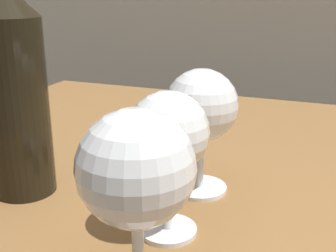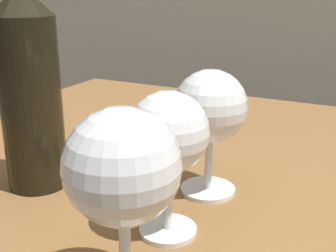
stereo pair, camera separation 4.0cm
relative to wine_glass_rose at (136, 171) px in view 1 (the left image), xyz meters
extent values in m
cube|color=brown|center=(0.09, 0.27, -0.13)|extent=(1.21, 0.79, 0.03)
cylinder|color=brown|center=(-0.45, 0.60, -0.51)|extent=(0.06, 0.06, 0.73)
cylinder|color=white|center=(0.00, 0.00, -0.07)|extent=(0.01, 0.01, 0.08)
sphere|color=white|center=(0.00, 0.00, 0.00)|extent=(0.09, 0.09, 0.09)
ellipsoid|color=pink|center=(0.00, 0.00, 0.00)|extent=(0.08, 0.08, 0.04)
cylinder|color=white|center=(-0.01, 0.10, -0.11)|extent=(0.06, 0.06, 0.00)
cylinder|color=white|center=(-0.01, 0.10, -0.07)|extent=(0.01, 0.01, 0.08)
sphere|color=white|center=(-0.01, 0.10, 0.00)|extent=(0.08, 0.08, 0.08)
ellipsoid|color=#EACC66|center=(-0.01, 0.10, -0.01)|extent=(0.07, 0.07, 0.03)
cylinder|color=white|center=(-0.01, 0.20, -0.11)|extent=(0.07, 0.07, 0.00)
cylinder|color=white|center=(-0.01, 0.20, -0.07)|extent=(0.01, 0.01, 0.07)
sphere|color=white|center=(-0.01, 0.20, -0.01)|extent=(0.08, 0.08, 0.08)
ellipsoid|color=beige|center=(-0.01, 0.20, -0.01)|extent=(0.07, 0.07, 0.03)
cylinder|color=black|center=(-0.21, 0.12, -0.01)|extent=(0.07, 0.07, 0.20)
camera|label=1|loc=(0.12, -0.26, 0.13)|focal=46.49mm
camera|label=2|loc=(0.16, -0.24, 0.13)|focal=46.49mm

